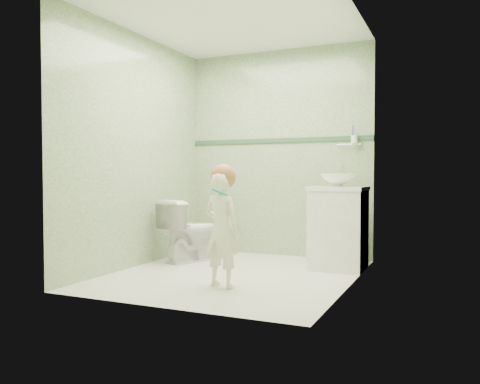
% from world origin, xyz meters
% --- Properties ---
extents(ground, '(2.50, 2.50, 0.00)m').
position_xyz_m(ground, '(0.00, 0.00, 0.00)').
color(ground, beige).
rests_on(ground, ground).
extents(room_shell, '(2.50, 2.54, 2.40)m').
position_xyz_m(room_shell, '(0.00, 0.00, 1.20)').
color(room_shell, gray).
rests_on(room_shell, ground).
extents(trim_stripe, '(2.20, 0.02, 0.05)m').
position_xyz_m(trim_stripe, '(0.00, 1.24, 1.35)').
color(trim_stripe, '#2E5238').
rests_on(trim_stripe, room_shell).
extents(vanity, '(0.52, 0.50, 0.80)m').
position_xyz_m(vanity, '(0.84, 0.70, 0.40)').
color(vanity, silver).
rests_on(vanity, ground).
extents(counter, '(0.54, 0.52, 0.04)m').
position_xyz_m(counter, '(0.84, 0.70, 0.81)').
color(counter, white).
rests_on(counter, vanity).
extents(basin, '(0.37, 0.37, 0.13)m').
position_xyz_m(basin, '(0.84, 0.70, 0.89)').
color(basin, white).
rests_on(basin, counter).
extents(faucet, '(0.03, 0.13, 0.18)m').
position_xyz_m(faucet, '(0.84, 0.89, 0.97)').
color(faucet, silver).
rests_on(faucet, counter).
extents(cup_holder, '(0.26, 0.07, 0.21)m').
position_xyz_m(cup_holder, '(0.89, 1.18, 1.33)').
color(cup_holder, silver).
rests_on(cup_holder, room_shell).
extents(toilet, '(0.58, 0.76, 0.68)m').
position_xyz_m(toilet, '(-0.74, 0.47, 0.34)').
color(toilet, white).
rests_on(toilet, ground).
extents(toddler, '(0.40, 0.31, 0.97)m').
position_xyz_m(toddler, '(0.12, -0.49, 0.48)').
color(toddler, white).
rests_on(toddler, ground).
extents(hair_cap, '(0.21, 0.21, 0.21)m').
position_xyz_m(hair_cap, '(0.12, -0.47, 0.93)').
color(hair_cap, '#A06639').
rests_on(hair_cap, toddler).
extents(teal_toothbrush, '(0.11, 0.14, 0.08)m').
position_xyz_m(teal_toothbrush, '(0.16, -0.63, 0.81)').
color(teal_toothbrush, '#118A87').
rests_on(teal_toothbrush, toddler).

